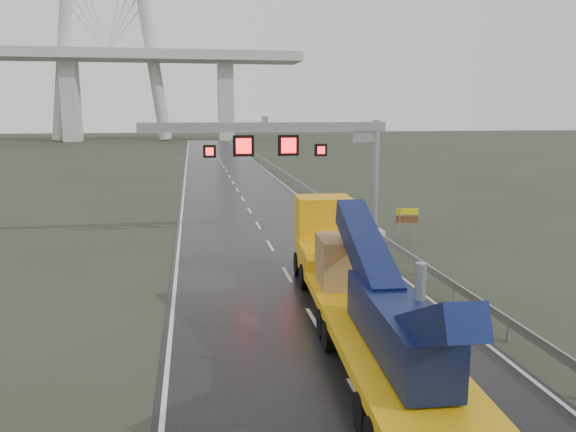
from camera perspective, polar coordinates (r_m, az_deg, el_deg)
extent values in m
plane|color=#2A2F21|center=(17.78, 5.49, -15.15)|extent=(400.00, 400.00, 0.00)
cube|color=black|center=(56.14, -5.17, 2.65)|extent=(11.00, 200.00, 0.02)
cube|color=#BBBBB6|center=(36.06, 8.67, -1.64)|extent=(1.20, 1.20, 0.30)
cylinder|color=gray|center=(35.50, 8.82, 3.81)|extent=(0.48, 0.48, 7.20)
cube|color=gray|center=(33.73, -2.36, 9.03)|extent=(14.80, 0.55, 0.55)
cube|color=gray|center=(35.05, 7.70, 8.18)|extent=(1.40, 0.35, 0.90)
cube|color=gray|center=(33.72, -2.36, 9.79)|extent=(0.35, 0.35, 0.35)
cube|color=black|center=(33.59, -4.55, 7.12)|extent=(1.25, 0.25, 1.25)
cube|color=#FF0C0C|center=(33.45, -4.53, 7.11)|extent=(0.90, 0.02, 0.90)
cube|color=black|center=(33.93, 0.03, 7.19)|extent=(1.25, 0.25, 1.25)
cube|color=#FF0C0C|center=(33.80, 0.07, 7.17)|extent=(0.90, 0.02, 0.90)
cube|color=black|center=(33.49, -7.97, 6.53)|extent=(0.75, 0.25, 0.75)
cube|color=#FF0C0C|center=(33.35, -7.96, 6.51)|extent=(0.54, 0.02, 0.54)
cube|color=black|center=(34.34, 3.35, 6.71)|extent=(0.75, 0.25, 0.75)
cube|color=#FF0C0C|center=(34.21, 3.40, 6.69)|extent=(0.54, 0.02, 0.54)
cube|color=#BBBBB6|center=(158.47, -21.20, 10.88)|extent=(4.00, 6.00, 21.00)
cube|color=#BBBBB6|center=(155.75, -6.34, 11.54)|extent=(4.00, 6.00, 21.00)
cube|color=gold|center=(16.96, 9.86, -12.64)|extent=(3.70, 14.30, 0.35)
cube|color=gold|center=(23.71, 4.96, -4.72)|extent=(2.70, 1.37, 0.51)
cube|color=gold|center=(25.31, 4.26, -4.31)|extent=(2.81, 3.19, 1.21)
cube|color=gold|center=(26.78, 3.60, -0.81)|extent=(2.65, 2.18, 2.63)
cube|color=black|center=(27.73, 3.25, 0.22)|extent=(2.32, 0.19, 1.21)
cube|color=#0E1A45|center=(15.70, 11.00, -10.84)|extent=(1.79, 6.14, 1.42)
cube|color=#0E1A45|center=(18.59, 7.95, -3.44)|extent=(1.36, 5.62, 2.58)
cube|color=#0E1A45|center=(13.15, 14.40, -11.04)|extent=(1.16, 4.06, 2.44)
cylinder|color=gray|center=(15.58, 13.27, -7.54)|extent=(0.32, 0.32, 1.62)
cube|color=#B07D4F|center=(21.43, 6.12, -4.51)|extent=(2.36, 2.36, 1.82)
cylinder|color=black|center=(19.43, 7.75, -11.27)|extent=(2.99, 1.19, 1.01)
cylinder|color=black|center=(27.02, 3.62, -4.79)|extent=(2.79, 1.28, 1.11)
cylinder|color=gray|center=(33.48, 11.25, -1.03)|extent=(0.07, 0.07, 2.18)
cylinder|color=gray|center=(33.81, 12.69, -0.97)|extent=(0.07, 0.07, 2.18)
cube|color=yellow|center=(33.48, 12.03, 0.45)|extent=(1.26, 0.31, 0.36)
cube|color=brown|center=(33.56, 12.00, -0.31)|extent=(1.26, 0.31, 0.41)
cube|color=red|center=(33.87, 8.29, -1.83)|extent=(0.61, 0.37, 0.99)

